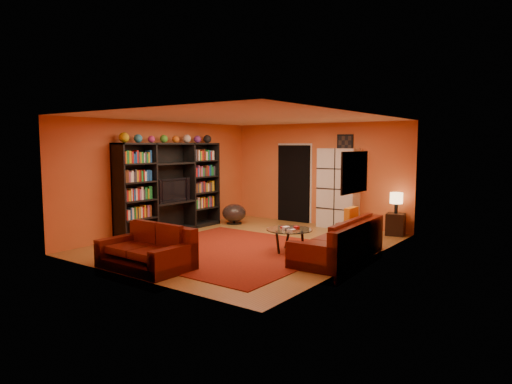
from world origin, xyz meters
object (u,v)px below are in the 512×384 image
Objects in this scene: loveseat at (150,251)px; tv at (172,190)px; sofa at (343,244)px; side_table at (396,224)px; entertainment_unit at (171,188)px; bowl_chair at (234,213)px; table_lamp at (396,199)px; coffee_table at (289,232)px; storage_cabinet at (338,188)px.

tv is at bearing 40.43° from loveseat.
side_table is (0.02, 2.72, -0.03)m from sofa.
loveseat is 5.68m from side_table.
entertainment_unit reaches higher than bowl_chair.
tv is at bearing 177.44° from sofa.
side_table is (3.91, 1.01, -0.03)m from bowl_chair.
side_table is (2.40, 5.15, -0.03)m from loveseat.
side_table is at bearing 14.52° from bowl_chair.
sofa is 2.78m from table_lamp.
entertainment_unit is 0.08m from tv.
loveseat is at bearing -119.95° from coffee_table.
storage_cabinet is at bearing 114.57° from sofa.
entertainment_unit reaches higher than side_table.
table_lamp is at bearing 86.50° from sofa.
entertainment_unit reaches higher than table_lamp.
bowl_chair is 4.04m from side_table.
entertainment_unit is 5.21m from table_lamp.
entertainment_unit is at bearing 178.13° from coffee_table.
tv is 1.94× the size of side_table.
bowl_chair is at bearing 153.24° from sofa.
storage_cabinet is (2.90, 2.83, -0.02)m from tv.
tv reaches higher than bowl_chair.
side_table is at bearing -1.25° from storage_cabinet.
entertainment_unit is at bearing -148.35° from side_table.
coffee_table is at bearing -110.70° from table_lamp.
storage_cabinet is at bearing 177.41° from table_lamp.
tv is 5.23m from side_table.
sofa is 3.69× the size of bowl_chair.
tv is at bearing -134.40° from storage_cabinet.
sofa is at bearing 0.16° from entertainment_unit.
bowl_chair is at bearing -154.71° from storage_cabinet.
bowl_chair is (-3.89, 1.71, -0.01)m from sofa.
sofa is 1.47× the size of loveseat.
table_lamp reaches higher than loveseat.
loveseat is at bearing -137.57° from sofa.
tv reaches higher than table_lamp.
sofa is 4.25m from bowl_chair.
coffee_table is at bearing -80.71° from storage_cabinet.
coffee_table is at bearing -176.50° from sofa.
storage_cabinet is 4.13× the size of table_lamp.
entertainment_unit is 3.39× the size of coffee_table.
loveseat is at bearing -49.95° from entertainment_unit.
loveseat is 5.34m from storage_cabinet.
bowl_chair is (-1.51, 4.13, -0.01)m from loveseat.
side_table is (1.48, -0.07, -0.73)m from storage_cabinet.
tv is 3.36m from coffee_table.
table_lamp is (4.43, 2.73, -0.21)m from entertainment_unit.
coffee_table is 2.99m from storage_cabinet.
bowl_chair reaches higher than coffee_table.
tv reaches higher than side_table.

